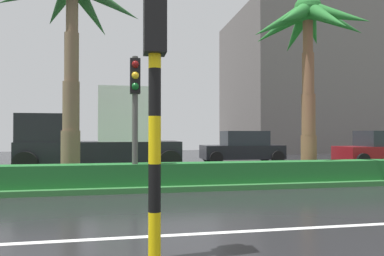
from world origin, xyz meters
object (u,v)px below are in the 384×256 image
traffic_signal_foreground (155,63)px  palm_tree_centre_left (71,18)px  palm_tree_centre (308,33)px  traffic_signal_median_right (135,97)px  car_in_traffic_third (243,148)px  box_truck_lead (104,135)px  car_in_traffic_fourth (382,149)px

traffic_signal_foreground → palm_tree_centre_left: bearing=-74.4°
palm_tree_centre → traffic_signal_median_right: 6.29m
traffic_signal_foreground → car_in_traffic_third: bearing=-113.1°
traffic_signal_median_right → traffic_signal_foreground: 5.44m
palm_tree_centre → traffic_signal_foreground: 8.94m
palm_tree_centre_left → car_in_traffic_third: size_ratio=1.55×
traffic_signal_median_right → traffic_signal_foreground: traffic_signal_median_right is taller
palm_tree_centre → box_truck_lead: bearing=147.4°
car_in_traffic_third → car_in_traffic_fourth: size_ratio=1.00×
palm_tree_centre → car_in_traffic_third: size_ratio=1.41×
traffic_signal_median_right → box_truck_lead: traffic_signal_median_right is taller
palm_tree_centre → car_in_traffic_third: palm_tree_centre is taller
palm_tree_centre_left → palm_tree_centre: bearing=-5.4°
traffic_signal_median_right → traffic_signal_foreground: size_ratio=0.98×
box_truck_lead → car_in_traffic_third: (7.08, 3.01, -0.72)m
traffic_signal_foreground → car_in_traffic_third: traffic_signal_foreground is taller
palm_tree_centre_left → traffic_signal_foreground: palm_tree_centre_left is taller
traffic_signal_median_right → traffic_signal_foreground: bearing=-89.3°
traffic_signal_median_right → car_in_traffic_fourth: traffic_signal_median_right is taller
palm_tree_centre_left → car_in_traffic_fourth: bearing=15.4°
car_in_traffic_third → box_truck_lead: bearing=23.0°
traffic_signal_median_right → car_in_traffic_fourth: bearing=24.8°
box_truck_lead → palm_tree_centre: bearing=147.4°
palm_tree_centre → box_truck_lead: 8.81m
palm_tree_centre → car_in_traffic_third: (0.23, 7.39, -4.12)m
car_in_traffic_third → car_in_traffic_fourth: (6.24, -2.76, 0.00)m
palm_tree_centre_left → box_truck_lead: 5.26m
palm_tree_centre_left → palm_tree_centre: 7.73m
car_in_traffic_third → car_in_traffic_fourth: 6.82m
car_in_traffic_third → car_in_traffic_fourth: bearing=156.1°
palm_tree_centre → car_in_traffic_fourth: bearing=35.6°
palm_tree_centre_left → traffic_signal_foreground: size_ratio=1.83×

